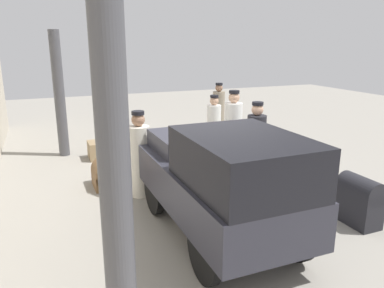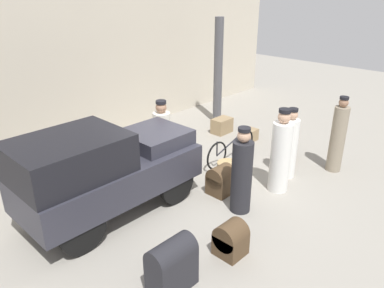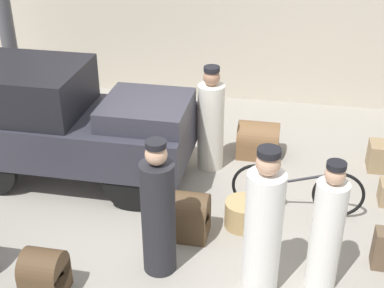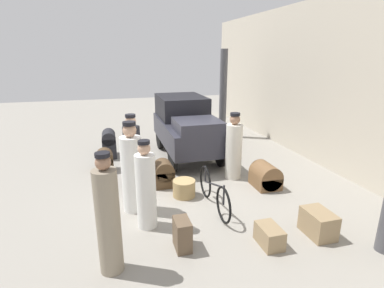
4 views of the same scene
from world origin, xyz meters
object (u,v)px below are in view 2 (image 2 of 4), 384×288
object	(u,v)px
porter_carrying_trunk	(242,174)
porter_with_bicycle	(162,138)
truck	(103,169)
trunk_barrel_dark	(231,239)
suitcase_black_upright	(169,144)
trunk_large_brown	(288,150)
trunk_wicker_pale	(249,135)
suitcase_tan_flat	(172,264)
conductor_in_dark_uniform	(289,146)
suitcase_small_leather	(221,180)
porter_lifting_near_truck	(338,137)
bicycle	(231,149)
wicker_basket	(228,170)
trunk_umber_medium	(222,126)

from	to	relation	value
porter_carrying_trunk	porter_with_bicycle	size ratio (longest dim) A/B	1.03
truck	trunk_barrel_dark	xyz separation A→B (m)	(0.72, -2.44, -0.68)
truck	suitcase_black_upright	world-z (taller)	truck
trunk_large_brown	trunk_wicker_pale	distance (m)	1.43
trunk_large_brown	suitcase_tan_flat	xyz separation A→B (m)	(-5.02, -1.07, 0.18)
porter_with_bicycle	trunk_large_brown	distance (m)	3.18
conductor_in_dark_uniform	trunk_wicker_pale	world-z (taller)	conductor_in_dark_uniform
trunk_large_brown	trunk_barrel_dark	xyz separation A→B (m)	(-3.84, -1.21, 0.03)
truck	conductor_in_dark_uniform	world-z (taller)	truck
porter_carrying_trunk	suitcase_small_leather	size ratio (longest dim) A/B	2.75
porter_lifting_near_truck	suitcase_small_leather	xyz separation A→B (m)	(-2.68, 1.25, -0.53)
bicycle	suitcase_small_leather	distance (m)	1.55
bicycle	wicker_basket	bearing A→B (deg)	-146.77
porter_with_bicycle	trunk_barrel_dark	world-z (taller)	porter_with_bicycle
wicker_basket	porter_lifting_near_truck	distance (m)	2.65
porter_carrying_trunk	trunk_large_brown	bearing A→B (deg)	11.31
trunk_large_brown	suitcase_black_upright	world-z (taller)	suitcase_black_upright
bicycle	porter_lifting_near_truck	size ratio (longest dim) A/B	1.00
trunk_wicker_pale	suitcase_tan_flat	bearing A→B (deg)	-155.09
porter_carrying_trunk	conductor_in_dark_uniform	bearing A→B (deg)	2.40
porter_carrying_trunk	trunk_umber_medium	size ratio (longest dim) A/B	2.93
trunk_large_brown	suitcase_tan_flat	world-z (taller)	suitcase_tan_flat
suitcase_small_leather	suitcase_black_upright	world-z (taller)	suitcase_small_leather
bicycle	trunk_large_brown	distance (m)	1.46
truck	trunk_large_brown	bearing A→B (deg)	-15.07
trunk_large_brown	trunk_barrel_dark	distance (m)	4.03
suitcase_tan_flat	suitcase_black_upright	distance (m)	4.80
bicycle	trunk_large_brown	size ratio (longest dim) A/B	3.54
porter_with_bicycle	porter_lifting_near_truck	xyz separation A→B (m)	(2.71, -3.03, 0.08)
trunk_large_brown	trunk_umber_medium	xyz separation A→B (m)	(0.26, 2.35, -0.03)
truck	trunk_umber_medium	distance (m)	5.01
wicker_basket	suitcase_black_upright	world-z (taller)	suitcase_black_upright
trunk_barrel_dark	trunk_wicker_pale	bearing A→B (deg)	32.23
suitcase_black_upright	trunk_barrel_dark	bearing A→B (deg)	-119.47
porter_carrying_trunk	trunk_umber_medium	world-z (taller)	porter_carrying_trunk
bicycle	porter_with_bicycle	world-z (taller)	porter_with_bicycle
porter_carrying_trunk	trunk_barrel_dark	bearing A→B (deg)	-149.76
bicycle	suitcase_small_leather	size ratio (longest dim) A/B	2.86
trunk_barrel_dark	bicycle	bearing A→B (deg)	38.10
truck	bicycle	size ratio (longest dim) A/B	1.91
wicker_basket	conductor_in_dark_uniform	size ratio (longest dim) A/B	0.30
conductor_in_dark_uniform	trunk_barrel_dark	xyz separation A→B (m)	(-3.03, -0.75, -0.46)
trunk_wicker_pale	trunk_umber_medium	bearing A→B (deg)	92.04
porter_with_bicycle	truck	bearing A→B (deg)	-161.52
bicycle	trunk_umber_medium	bearing A→B (deg)	46.00
trunk_wicker_pale	conductor_in_dark_uniform	bearing A→B (deg)	-120.72
porter_carrying_trunk	trunk_umber_medium	distance (m)	4.17
truck	wicker_basket	distance (m)	2.97
porter_with_bicycle	trunk_umber_medium	bearing A→B (deg)	8.87
conductor_in_dark_uniform	trunk_wicker_pale	size ratio (longest dim) A/B	3.20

